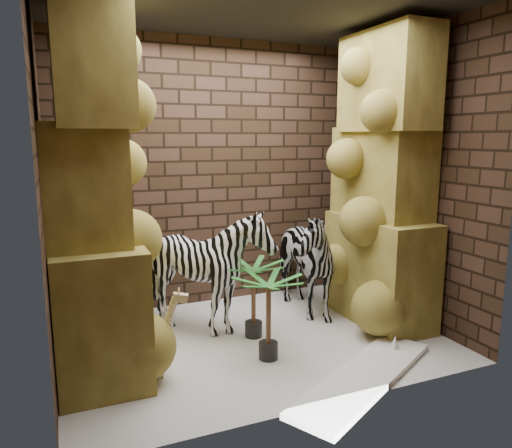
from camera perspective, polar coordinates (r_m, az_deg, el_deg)
name	(u,v)px	position (r m, az deg, el deg)	size (l,w,h in m)	color
floor	(254,340)	(4.71, -0.21, -13.71)	(3.50, 3.50, 0.00)	silver
ceiling	(254,8)	(4.43, -0.24, 24.45)	(3.50, 3.50, 0.00)	black
wall_back	(212,175)	(5.49, -5.25, 5.92)	(3.50, 3.50, 0.00)	#2F1F13
wall_front	(326,201)	(3.21, 8.36, 2.74)	(3.50, 3.50, 0.00)	#2F1F13
wall_left	(43,193)	(4.00, -24.14, 3.43)	(3.00, 3.00, 0.00)	#2F1F13
wall_right	(409,178)	(5.24, 17.81, 5.26)	(3.00, 3.00, 0.00)	#2F1F13
rock_pillar_left	(91,191)	(4.00, -19.13, 3.77)	(0.68, 1.30, 3.00)	#B2A444
rock_pillar_right	(383,179)	(5.03, 14.94, 5.22)	(0.58, 1.25, 3.00)	#B2A444
zebra_right	(297,251)	(5.25, 4.96, -3.18)	(0.63, 1.17, 1.39)	white
zebra_left	(209,276)	(4.72, -5.70, -6.25)	(1.02, 1.27, 1.15)	white
giraffe_toy	(149,333)	(4.00, -12.70, -12.57)	(0.39, 0.13, 0.76)	beige
palm_front	(253,299)	(4.65, -0.30, -8.94)	(0.36, 0.36, 0.77)	#216F1E
palm_back	(268,317)	(4.21, 1.50, -11.10)	(0.36, 0.36, 0.76)	#216F1E
surfboard	(364,377)	(4.10, 12.84, -17.44)	(1.74, 0.43, 0.05)	white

